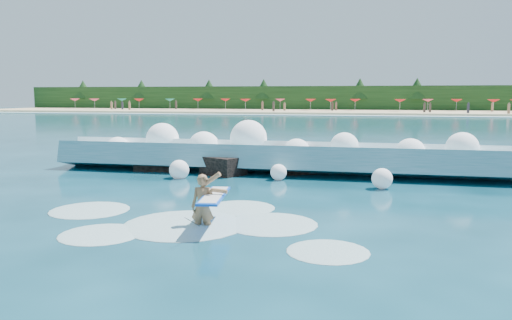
% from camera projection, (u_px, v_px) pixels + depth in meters
% --- Properties ---
extents(ground, '(200.00, 200.00, 0.00)m').
position_uv_depth(ground, '(188.00, 209.00, 14.08)').
color(ground, '#07313C').
rests_on(ground, ground).
extents(beach, '(140.00, 20.00, 0.40)m').
position_uv_depth(beach, '(345.00, 112.00, 89.33)').
color(beach, tan).
rests_on(beach, ground).
extents(wet_band, '(140.00, 5.00, 0.08)m').
position_uv_depth(wet_band, '(341.00, 115.00, 78.73)').
color(wet_band, silver).
rests_on(wet_band, ground).
extents(treeline, '(140.00, 4.00, 5.00)m').
position_uv_depth(treeline, '(349.00, 99.00, 98.68)').
color(treeline, black).
rests_on(treeline, ground).
extents(breaking_wave, '(18.75, 2.89, 1.62)m').
position_uv_depth(breaking_wave, '(277.00, 158.00, 20.93)').
color(breaking_wave, teal).
rests_on(breaking_wave, ground).
extents(rock_cluster, '(7.90, 3.12, 1.21)m').
position_uv_depth(rock_cluster, '(220.00, 162.00, 21.06)').
color(rock_cluster, black).
rests_on(rock_cluster, ground).
extents(surfer_with_board, '(0.99, 2.81, 1.58)m').
position_uv_depth(surfer_with_board, '(205.00, 204.00, 12.08)').
color(surfer_with_board, '#926844').
rests_on(surfer_with_board, ground).
extents(wave_spray, '(15.58, 4.47, 2.21)m').
position_uv_depth(wave_spray, '(265.00, 147.00, 20.95)').
color(wave_spray, white).
rests_on(wave_spray, ground).
extents(surf_foam, '(8.83, 5.37, 0.16)m').
position_uv_depth(surf_foam, '(192.00, 223.00, 12.62)').
color(surf_foam, silver).
rests_on(surf_foam, ground).
extents(beach_umbrellas, '(112.21, 6.68, 0.50)m').
position_uv_depth(beach_umbrellas, '(345.00, 100.00, 91.01)').
color(beach_umbrellas, '#CC3C56').
rests_on(beach_umbrellas, ground).
extents(beachgoers, '(100.39, 11.91, 1.58)m').
position_uv_depth(beachgoers, '(353.00, 107.00, 88.44)').
color(beachgoers, '#3F332D').
rests_on(beachgoers, ground).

